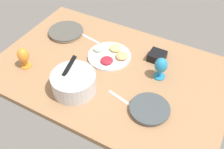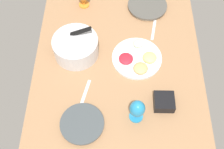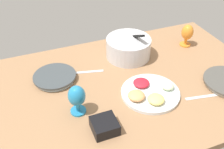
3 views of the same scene
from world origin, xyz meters
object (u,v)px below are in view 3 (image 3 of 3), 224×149
Objects in this scene: dinner_plate_left at (55,77)px; hurricane_glass_blue at (77,97)px; mixing_bowl at (128,47)px; fruit_platter at (150,93)px; square_bowl_black at (105,125)px; hurricane_glass_orange at (187,33)px.

hurricane_glass_blue reaches higher than dinner_plate_left.
fruit_platter is at bearing -97.17° from mixing_bowl.
fruit_platter is 2.73× the size of square_bowl_black.
mixing_bowl reaches higher than hurricane_glass_orange.
hurricane_glass_orange is at bearing 33.13° from square_bowl_black.
mixing_bowl is at bearing 82.83° from fruit_platter.
square_bowl_black is (-30.49, -13.87, 1.47)cm from fruit_platter.
square_bowl_black is (8.07, -15.85, -6.44)cm from hurricane_glass_blue.
hurricane_glass_orange is (85.53, 34.71, -0.53)cm from hurricane_glass_blue.
dinner_plate_left is 2.11× the size of square_bowl_black.
hurricane_glass_orange is at bearing 3.20° from dinner_plate_left.
mixing_bowl is at bearing 177.45° from hurricane_glass_orange.
hurricane_glass_blue is at bearing -79.40° from dinner_plate_left.
mixing_bowl reaches higher than square_bowl_black.
dinner_plate_left is 0.78× the size of fruit_platter.
mixing_bowl is (48.96, 6.96, 5.22)cm from dinner_plate_left.
dinner_plate_left is 91.53cm from hurricane_glass_orange.
fruit_platter is at bearing -142.00° from hurricane_glass_orange.
fruit_platter is at bearing -35.62° from dinner_plate_left.
dinner_plate_left is at bearing 106.67° from square_bowl_black.
square_bowl_black is at bearing -155.54° from fruit_platter.
dinner_plate_left is at bearing -171.91° from mixing_bowl.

